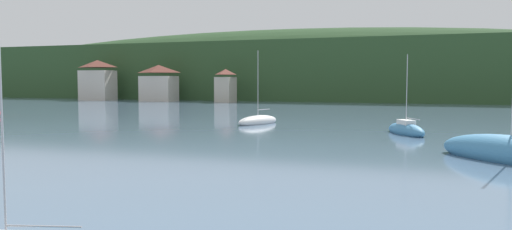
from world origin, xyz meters
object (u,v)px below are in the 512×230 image
at_px(shore_building_west, 98,81).
at_px(sailboat_mid_2, 511,153).
at_px(sailboat_far_1, 406,130).
at_px(shore_building_westcentral, 159,84).
at_px(shore_building_central, 226,86).
at_px(sailboat_far_3, 258,121).

xyz_separation_m(shore_building_west, sailboat_mid_2, (71.64, -60.25, -3.76)).
relative_size(sailboat_far_1, sailboat_mid_2, 0.68).
xyz_separation_m(sailboat_far_1, sailboat_mid_2, (5.76, -11.90, 0.11)).
distance_m(shore_building_westcentral, sailboat_far_1, 70.27).
relative_size(shore_building_west, sailboat_far_1, 1.30).
relative_size(shore_building_westcentral, shore_building_central, 1.15).
distance_m(shore_building_westcentral, sailboat_mid_2, 82.76).
relative_size(shore_building_west, shore_building_central, 1.33).
xyz_separation_m(shore_building_central, sailboat_far_3, (21.72, -43.30, -2.88)).
xyz_separation_m(shore_building_central, sailboat_far_1, (35.81, -48.14, -2.82)).
bearing_deg(shore_building_central, sailboat_far_1, -53.36).
distance_m(shore_building_west, sailboat_mid_2, 93.68).
relative_size(shore_building_central, sailboat_far_3, 0.87).
height_order(shore_building_westcentral, sailboat_mid_2, sailboat_mid_2).
bearing_deg(shore_building_west, sailboat_mid_2, -40.06).
bearing_deg(sailboat_far_3, shore_building_central, -133.96).
xyz_separation_m(shore_building_central, sailboat_mid_2, (41.57, -60.05, -2.71)).
relative_size(sailboat_mid_2, sailboat_far_3, 1.30).
xyz_separation_m(sailboat_mid_2, sailboat_far_3, (-19.85, 16.75, -0.17)).
xyz_separation_m(shore_building_west, shore_building_central, (30.07, -0.20, -1.05)).
bearing_deg(sailboat_far_1, shore_building_westcentral, 16.93).
bearing_deg(shore_building_westcentral, shore_building_west, -179.82).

